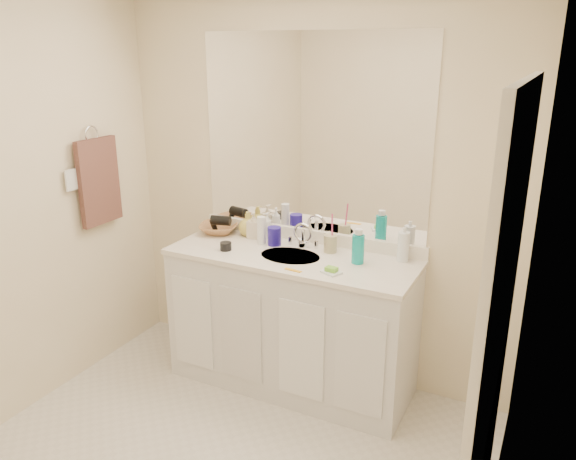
# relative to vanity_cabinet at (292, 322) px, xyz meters

# --- Properties ---
(wall_back) EXTENTS (2.60, 0.02, 2.40)m
(wall_back) POSITION_rel_vanity_cabinet_xyz_m (0.00, 0.28, 0.77)
(wall_back) COLOR #F5E5C0
(wall_back) RESTS_ON floor
(wall_right) EXTENTS (0.02, 2.60, 2.40)m
(wall_right) POSITION_rel_vanity_cabinet_xyz_m (1.30, -1.02, 0.77)
(wall_right) COLOR #F5E5C0
(wall_right) RESTS_ON floor
(vanity_cabinet) EXTENTS (1.50, 0.55, 0.85)m
(vanity_cabinet) POSITION_rel_vanity_cabinet_xyz_m (0.00, 0.00, 0.00)
(vanity_cabinet) COLOR silver
(vanity_cabinet) RESTS_ON floor
(countertop) EXTENTS (1.52, 0.57, 0.03)m
(countertop) POSITION_rel_vanity_cabinet_xyz_m (0.00, 0.00, 0.44)
(countertop) COLOR white
(countertop) RESTS_ON vanity_cabinet
(backsplash) EXTENTS (1.52, 0.03, 0.08)m
(backsplash) POSITION_rel_vanity_cabinet_xyz_m (0.00, 0.26, 0.50)
(backsplash) COLOR white
(backsplash) RESTS_ON countertop
(sink_basin) EXTENTS (0.37, 0.37, 0.02)m
(sink_basin) POSITION_rel_vanity_cabinet_xyz_m (0.00, -0.02, 0.44)
(sink_basin) COLOR beige
(sink_basin) RESTS_ON countertop
(faucet) EXTENTS (0.02, 0.02, 0.11)m
(faucet) POSITION_rel_vanity_cabinet_xyz_m (0.00, 0.16, 0.51)
(faucet) COLOR silver
(faucet) RESTS_ON countertop
(mirror) EXTENTS (1.48, 0.01, 1.20)m
(mirror) POSITION_rel_vanity_cabinet_xyz_m (0.00, 0.27, 1.14)
(mirror) COLOR white
(mirror) RESTS_ON wall_back
(blue_mug) EXTENTS (0.10, 0.10, 0.12)m
(blue_mug) POSITION_rel_vanity_cabinet_xyz_m (-0.17, 0.11, 0.51)
(blue_mug) COLOR #211593
(blue_mug) RESTS_ON countertop
(tan_cup) EXTENTS (0.10, 0.10, 0.11)m
(tan_cup) POSITION_rel_vanity_cabinet_xyz_m (0.19, 0.15, 0.51)
(tan_cup) COLOR tan
(tan_cup) RESTS_ON countertop
(toothbrush) EXTENTS (0.02, 0.04, 0.19)m
(toothbrush) POSITION_rel_vanity_cabinet_xyz_m (0.20, 0.15, 0.60)
(toothbrush) COLOR #E73C76
(toothbrush) RESTS_ON tan_cup
(mouthwash_bottle) EXTENTS (0.09, 0.09, 0.17)m
(mouthwash_bottle) POSITION_rel_vanity_cabinet_xyz_m (0.40, 0.05, 0.54)
(mouthwash_bottle) COLOR #0DA2A2
(mouthwash_bottle) RESTS_ON countertop
(clear_pump_bottle) EXTENTS (0.08, 0.08, 0.18)m
(clear_pump_bottle) POSITION_rel_vanity_cabinet_xyz_m (0.62, 0.20, 0.54)
(clear_pump_bottle) COLOR white
(clear_pump_bottle) RESTS_ON countertop
(soap_dish) EXTENTS (0.12, 0.11, 0.01)m
(soap_dish) POSITION_rel_vanity_cabinet_xyz_m (0.32, -0.16, 0.46)
(soap_dish) COLOR white
(soap_dish) RESTS_ON countertop
(green_soap) EXTENTS (0.07, 0.05, 0.02)m
(green_soap) POSITION_rel_vanity_cabinet_xyz_m (0.32, -0.16, 0.48)
(green_soap) COLOR #76CC31
(green_soap) RESTS_ON soap_dish
(orange_comb) EXTENTS (0.11, 0.03, 0.00)m
(orange_comb) POSITION_rel_vanity_cabinet_xyz_m (0.12, -0.22, 0.46)
(orange_comb) COLOR #FBAF1A
(orange_comb) RESTS_ON countertop
(dark_jar) EXTENTS (0.08, 0.08, 0.05)m
(dark_jar) POSITION_rel_vanity_cabinet_xyz_m (-0.40, -0.11, 0.48)
(dark_jar) COLOR black
(dark_jar) RESTS_ON countertop
(extra_white_bottle) EXTENTS (0.06, 0.06, 0.18)m
(extra_white_bottle) POSITION_rel_vanity_cabinet_xyz_m (-0.26, 0.10, 0.54)
(extra_white_bottle) COLOR white
(extra_white_bottle) RESTS_ON countertop
(soap_bottle_white) EXTENTS (0.08, 0.09, 0.17)m
(soap_bottle_white) POSITION_rel_vanity_cabinet_xyz_m (-0.28, 0.20, 0.54)
(soap_bottle_white) COLOR white
(soap_bottle_white) RESTS_ON countertop
(soap_bottle_cream) EXTENTS (0.09, 0.09, 0.17)m
(soap_bottle_cream) POSITION_rel_vanity_cabinet_xyz_m (-0.36, 0.17, 0.54)
(soap_bottle_cream) COLOR beige
(soap_bottle_cream) RESTS_ON countertop
(soap_bottle_yellow) EXTENTS (0.17, 0.17, 0.16)m
(soap_bottle_yellow) POSITION_rel_vanity_cabinet_xyz_m (-0.42, 0.20, 0.54)
(soap_bottle_yellow) COLOR #CFBE50
(soap_bottle_yellow) RESTS_ON countertop
(wicker_basket) EXTENTS (0.33, 0.33, 0.06)m
(wicker_basket) POSITION_rel_vanity_cabinet_xyz_m (-0.62, 0.15, 0.49)
(wicker_basket) COLOR #9F6A40
(wicker_basket) RESTS_ON countertop
(hair_dryer) EXTENTS (0.14, 0.09, 0.06)m
(hair_dryer) POSITION_rel_vanity_cabinet_xyz_m (-0.60, 0.15, 0.54)
(hair_dryer) COLOR black
(hair_dryer) RESTS_ON wicker_basket
(towel_ring) EXTENTS (0.01, 0.11, 0.11)m
(towel_ring) POSITION_rel_vanity_cabinet_xyz_m (-1.27, -0.25, 1.12)
(towel_ring) COLOR silver
(towel_ring) RESTS_ON wall_left
(hand_towel) EXTENTS (0.04, 0.32, 0.55)m
(hand_towel) POSITION_rel_vanity_cabinet_xyz_m (-1.25, -0.25, 0.82)
(hand_towel) COLOR #3E2521
(hand_towel) RESTS_ON towel_ring
(switch_plate) EXTENTS (0.01, 0.08, 0.13)m
(switch_plate) POSITION_rel_vanity_cabinet_xyz_m (-1.27, -0.45, 0.88)
(switch_plate) COLOR white
(switch_plate) RESTS_ON wall_left
(door) EXTENTS (0.02, 0.82, 2.00)m
(door) POSITION_rel_vanity_cabinet_xyz_m (1.29, -1.32, 0.57)
(door) COLOR white
(door) RESTS_ON floor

